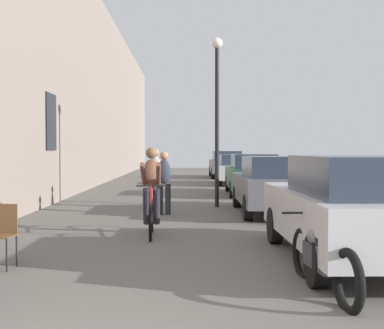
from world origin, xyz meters
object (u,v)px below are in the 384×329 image
object	(u,v)px
cyclist_on_bicycle	(151,193)
parked_car_third	(252,174)
pedestrian_near	(164,179)
parked_car_fifth	(226,164)
cafe_chair_mid_toward_street	(3,231)
pedestrian_mid	(155,175)
parked_motorcycle	(323,257)
street_lamp	(217,100)
parked_car_second	(273,184)
parked_car_nearest	(351,208)
parked_car_fourth	(235,169)

from	to	relation	value
cyclist_on_bicycle	parked_car_third	size ratio (longest dim) A/B	0.41
pedestrian_near	parked_car_fifth	xyz separation A→B (m)	(2.96, 17.30, -0.09)
cafe_chair_mid_toward_street	parked_car_fifth	bearing A→B (deg)	77.85
parked_car_third	cyclist_on_bicycle	bearing A→B (deg)	-109.47
cyclist_on_bicycle	pedestrian_mid	size ratio (longest dim) A/B	1.04
pedestrian_near	parked_motorcycle	world-z (taller)	pedestrian_near
street_lamp	parked_motorcycle	distance (m)	9.36
parked_car_second	parked_car_fifth	size ratio (longest dim) A/B	0.94
parked_motorcycle	parked_car_second	bearing A→B (deg)	84.88
street_lamp	parked_car_third	distance (m)	4.82
cyclist_on_bicycle	parked_motorcycle	xyz separation A→B (m)	(2.28, -4.06, -0.41)
cafe_chair_mid_toward_street	cyclist_on_bicycle	xyz separation A→B (m)	(1.91, 2.78, 0.29)
cafe_chair_mid_toward_street	parked_car_nearest	size ratio (longest dim) A/B	0.20
parked_car_nearest	parked_car_fourth	world-z (taller)	parked_car_nearest
street_lamp	parked_car_second	size ratio (longest dim) A/B	1.16
cyclist_on_bicycle	pedestrian_near	distance (m)	3.11
parked_car_fourth	parked_motorcycle	size ratio (longest dim) A/B	1.90
cyclist_on_bicycle	street_lamp	bearing A→B (deg)	72.04
pedestrian_mid	parked_car_fourth	distance (m)	10.51
parked_car_third	parked_motorcycle	xyz separation A→B (m)	(-0.83, -12.87, -0.38)
parked_car_nearest	parked_car_fifth	size ratio (longest dim) A/B	0.99
pedestrian_mid	parked_car_fifth	world-z (taller)	pedestrian_mid
parked_car_nearest	cafe_chair_mid_toward_street	bearing A→B (deg)	-177.28
parked_car_second	parked_motorcycle	bearing A→B (deg)	-95.12
pedestrian_mid	parked_car_fifth	distance (m)	16.20
cafe_chair_mid_toward_street	parked_car_nearest	world-z (taller)	parked_car_nearest
pedestrian_near	parked_car_nearest	size ratio (longest dim) A/B	0.37
street_lamp	parked_car_second	world-z (taller)	street_lamp
parked_car_third	parked_car_nearest	bearing A→B (deg)	-90.11
parked_car_fourth	parked_motorcycle	xyz separation A→B (m)	(-0.74, -18.60, -0.34)
street_lamp	parked_car_nearest	bearing A→B (deg)	-78.49
pedestrian_near	pedestrian_mid	size ratio (longest dim) A/B	0.96
cyclist_on_bicycle	parked_car_nearest	distance (m)	4.00
cyclist_on_bicycle	pedestrian_mid	world-z (taller)	cyclist_on_bicycle
parked_car_second	parked_car_fourth	bearing A→B (deg)	89.58
parked_car_fourth	parked_car_second	bearing A→B (deg)	-90.42
pedestrian_near	street_lamp	distance (m)	3.18
pedestrian_mid	parked_car_fifth	bearing A→B (deg)	78.32
parked_car_second	parked_motorcycle	xyz separation A→B (m)	(-0.65, -7.30, -0.37)
pedestrian_mid	parked_car_second	xyz separation A→B (m)	(3.13, -1.29, -0.18)
cyclist_on_bicycle	street_lamp	size ratio (longest dim) A/B	0.36
street_lamp	parked_car_fifth	bearing A→B (deg)	84.48
cyclist_on_bicycle	parked_car_fifth	size ratio (longest dim) A/B	0.39
cyclist_on_bicycle	street_lamp	xyz separation A→B (m)	(1.58, 4.88, 2.30)
cyclist_on_bicycle	parked_car_third	world-z (taller)	cyclist_on_bicycle
cyclist_on_bicycle	street_lamp	distance (m)	5.62
parked_car_fifth	parked_car_third	bearing A→B (deg)	-89.84
cyclist_on_bicycle	parked_motorcycle	world-z (taller)	cyclist_on_bicycle
pedestrian_mid	parked_car_fourth	xyz separation A→B (m)	(3.22, 10.00, -0.21)
pedestrian_mid	parked_car_third	world-z (taller)	pedestrian_mid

